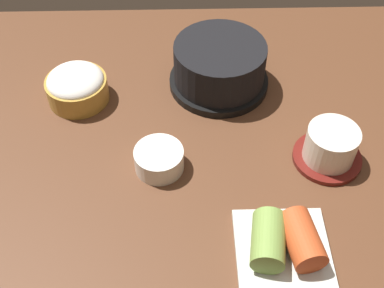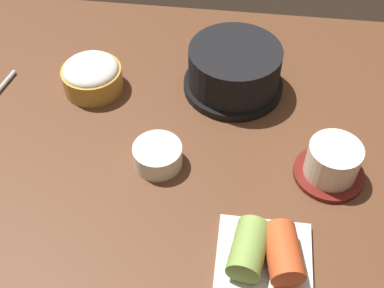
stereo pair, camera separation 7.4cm
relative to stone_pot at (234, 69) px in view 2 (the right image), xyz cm
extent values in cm
cube|color=#56331E|center=(-7.08, -14.63, -5.19)|extent=(100.00, 76.00, 2.00)
cylinder|color=black|center=(0.00, 0.00, -3.51)|extent=(17.23, 17.23, 1.36)
cylinder|color=black|center=(0.00, 0.00, 0.60)|extent=(15.57, 15.57, 6.86)
cylinder|color=#D15619|center=(0.00, 0.00, 3.73)|extent=(13.70, 13.70, 0.60)
cylinder|color=#B78C38|center=(-24.07, -3.12, -2.14)|extent=(10.29, 10.29, 4.10)
ellipsoid|color=white|center=(-24.07, -3.12, -0.09)|extent=(9.47, 9.47, 3.60)
cylinder|color=maroon|center=(15.54, -17.59, -3.79)|extent=(10.46, 10.46, 0.80)
cylinder|color=silver|center=(15.54, -17.59, -0.72)|extent=(7.71, 7.71, 5.34)
cylinder|color=#C6D18C|center=(15.54, -17.59, 1.66)|extent=(6.55, 6.55, 0.40)
cylinder|color=white|center=(-10.02, -18.49, -2.42)|extent=(7.40, 7.40, 3.53)
cylinder|color=#386B2D|center=(-10.02, -18.49, -0.96)|extent=(6.07, 6.07, 0.50)
cube|color=silver|center=(6.40, -33.34, -3.69)|extent=(12.32, 12.32, 1.00)
cylinder|color=#7A9E47|center=(4.24, -33.34, -1.01)|extent=(5.48, 7.99, 4.36)
cylinder|color=#C64C23|center=(8.55, -33.34, -1.01)|extent=(5.62, 8.06, 4.36)
camera|label=1|loc=(-6.25, -65.57, 54.34)|focal=46.35mm
camera|label=2|loc=(1.13, -65.19, 54.34)|focal=46.35mm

